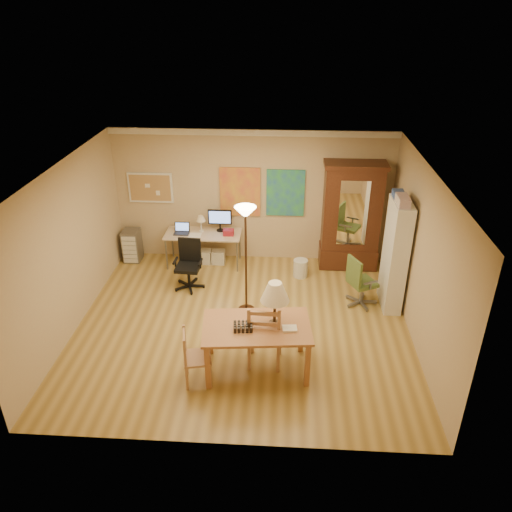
# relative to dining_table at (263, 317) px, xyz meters

# --- Properties ---
(floor) EXTENTS (5.50, 5.50, 0.00)m
(floor) POSITION_rel_dining_table_xyz_m (-0.39, 1.04, -0.91)
(floor) COLOR olive
(floor) RESTS_ON ground
(crown_molding) EXTENTS (5.50, 0.08, 0.12)m
(crown_molding) POSITION_rel_dining_table_xyz_m (-0.39, 3.50, 1.73)
(crown_molding) COLOR white
(crown_molding) RESTS_ON floor
(corkboard) EXTENTS (0.90, 0.04, 0.62)m
(corkboard) POSITION_rel_dining_table_xyz_m (-2.44, 3.51, 0.59)
(corkboard) COLOR tan
(corkboard) RESTS_ON floor
(art_panel_left) EXTENTS (0.80, 0.04, 1.00)m
(art_panel_left) POSITION_rel_dining_table_xyz_m (-0.64, 3.51, 0.54)
(art_panel_left) COLOR yellow
(art_panel_left) RESTS_ON floor
(art_panel_right) EXTENTS (0.75, 0.04, 0.95)m
(art_panel_right) POSITION_rel_dining_table_xyz_m (0.26, 3.51, 0.54)
(art_panel_right) COLOR #2866A3
(art_panel_right) RESTS_ON floor
(dining_table) EXTENTS (1.61, 1.06, 1.43)m
(dining_table) POSITION_rel_dining_table_xyz_m (0.00, 0.00, 0.00)
(dining_table) COLOR brown
(dining_table) RESTS_ON floor
(ladder_chair_back) EXTENTS (0.51, 0.49, 1.06)m
(ladder_chair_back) POSITION_rel_dining_table_xyz_m (0.02, 0.10, -0.41)
(ladder_chair_back) COLOR #A3784A
(ladder_chair_back) RESTS_ON floor
(ladder_chair_left) EXTENTS (0.45, 0.47, 0.86)m
(ladder_chair_left) POSITION_rel_dining_table_xyz_m (-0.93, -0.34, -0.51)
(ladder_chair_left) COLOR #A3784A
(ladder_chair_left) RESTS_ON floor
(torchiere_lamp) EXTENTS (0.35, 0.35, 1.95)m
(torchiere_lamp) POSITION_rel_dining_table_xyz_m (-0.36, 1.49, 0.66)
(torchiere_lamp) COLOR #382316
(torchiere_lamp) RESTS_ON floor
(computer_desk) EXTENTS (1.51, 0.66, 1.14)m
(computer_desk) POSITION_rel_dining_table_xyz_m (-1.34, 3.20, -0.49)
(computer_desk) COLOR #C5AF90
(computer_desk) RESTS_ON floor
(office_chair_black) EXTENTS (0.58, 0.58, 0.94)m
(office_chair_black) POSITION_rel_dining_table_xyz_m (-1.50, 2.23, -0.66)
(office_chair_black) COLOR black
(office_chair_black) RESTS_ON floor
(office_chair_green) EXTENTS (0.58, 0.58, 0.94)m
(office_chair_green) POSITION_rel_dining_table_xyz_m (1.63, 1.83, -0.66)
(office_chair_green) COLOR slate
(office_chair_green) RESTS_ON floor
(drawer_cart) EXTENTS (0.33, 0.40, 0.67)m
(drawer_cart) POSITION_rel_dining_table_xyz_m (-2.87, 3.24, -0.58)
(drawer_cart) COLOR slate
(drawer_cart) RESTS_ON floor
(armoire) EXTENTS (1.18, 0.56, 2.16)m
(armoire) POSITION_rel_dining_table_xyz_m (1.55, 3.28, 0.03)
(armoire) COLOR #37180F
(armoire) RESTS_ON floor
(bookshelf) EXTENTS (0.29, 0.78, 1.95)m
(bookshelf) POSITION_rel_dining_table_xyz_m (2.16, 1.87, 0.06)
(bookshelf) COLOR white
(bookshelf) RESTS_ON floor
(wastebin) EXTENTS (0.28, 0.28, 0.35)m
(wastebin) POSITION_rel_dining_table_xyz_m (0.60, 2.77, -0.73)
(wastebin) COLOR silver
(wastebin) RESTS_ON floor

